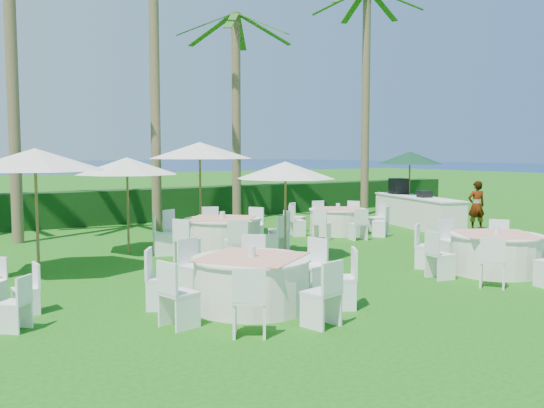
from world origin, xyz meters
The scene contains 17 objects.
ground centered at (0.00, 0.00, 0.00)m, with size 120.00×120.00×0.00m, color #1B560E.
hedge centered at (0.00, 12.00, 0.60)m, with size 34.00×1.00×1.20m, color black.
banquet_table_b centered at (-1.30, -0.76, 0.45)m, with size 3.44×3.44×1.03m.
banquet_table_c centered at (4.54, -1.11, 0.44)m, with size 3.37×3.37×1.01m.
banquet_table_e centered at (0.96, 4.41, 0.46)m, with size 3.48×3.48×1.05m.
banquet_table_f centered at (5.63, 5.47, 0.42)m, with size 3.17×3.17×0.96m.
umbrella_a centered at (-3.66, 3.88, 2.41)m, with size 2.90×2.90×2.65m.
umbrella_b centered at (1.70, 2.64, 2.14)m, with size 2.36×2.36×2.34m.
umbrella_c centered at (-1.16, 5.46, 2.22)m, with size 2.60×2.60×2.43m.
umbrella_d centered at (1.81, 7.39, 2.61)m, with size 3.23×3.23×2.86m.
umbrella_green centered at (9.58, 6.29, 2.35)m, with size 2.28×2.28×2.58m.
buffet_table centered at (8.96, 5.33, 0.56)m, with size 2.21×4.62×1.61m.
staff_person centered at (10.03, 3.72, 0.81)m, with size 0.59×0.39×1.62m, color gray.
palm_b centered at (-3.13, 8.95, 4.88)m, with size 4.34×4.30×8.85m.
palm_c centered at (1.30, 9.55, 5.96)m, with size 4.34×4.30×10.95m.
palm_d centered at (4.70, 10.21, 4.22)m, with size 4.40×4.16×7.57m.
palm_e centered at (10.30, 9.48, 5.01)m, with size 4.32×4.32×9.10m.
Camera 1 is at (-6.38, -9.15, 2.59)m, focal length 40.00 mm.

